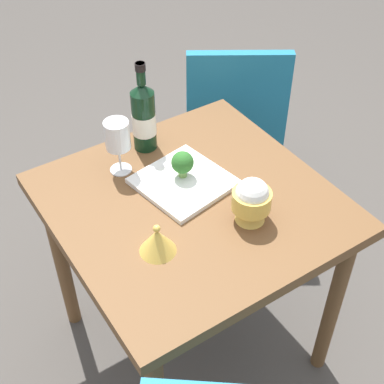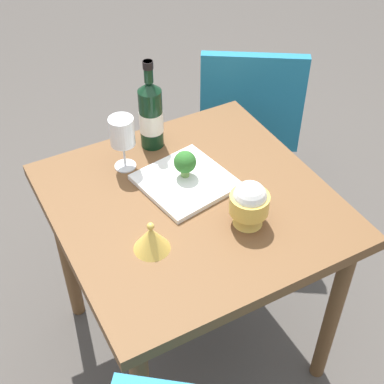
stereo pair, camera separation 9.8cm
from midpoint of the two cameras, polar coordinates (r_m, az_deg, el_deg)
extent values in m
plane|color=#4C4742|center=(2.16, -1.34, -15.05)|extent=(8.00, 8.00, 0.00)
cube|color=brown|center=(1.62, -1.73, -1.36)|extent=(0.79, 0.79, 0.04)
cylinder|color=brown|center=(2.01, -14.80, -6.94)|extent=(0.05, 0.05, 0.68)
cylinder|color=brown|center=(2.20, 1.23, 0.02)|extent=(0.05, 0.05, 0.68)
cylinder|color=brown|center=(1.87, 12.98, -11.45)|extent=(0.05, 0.05, 0.68)
cube|color=teal|center=(2.44, 3.02, 7.66)|extent=(0.55, 0.55, 0.02)
cube|color=teal|center=(2.18, 3.47, 9.56)|extent=(0.25, 0.36, 0.40)
cylinder|color=black|center=(2.71, -0.95, 5.74)|extent=(0.03, 0.03, 0.43)
cylinder|color=black|center=(2.72, 6.25, 5.76)|extent=(0.03, 0.03, 0.43)
cylinder|color=black|center=(2.44, -0.95, 1.01)|extent=(0.03, 0.03, 0.43)
cylinder|color=black|center=(2.46, 6.99, 1.07)|extent=(0.03, 0.03, 0.43)
cylinder|color=black|center=(1.75, -6.62, 7.33)|extent=(0.07, 0.07, 0.20)
cone|color=black|center=(1.69, -6.93, 10.59)|extent=(0.07, 0.07, 0.03)
cylinder|color=black|center=(1.67, -7.07, 12.05)|extent=(0.03, 0.03, 0.07)
cylinder|color=black|center=(1.65, -7.14, 12.74)|extent=(0.03, 0.03, 0.02)
cylinder|color=silver|center=(1.76, -6.59, 7.06)|extent=(0.08, 0.08, 0.07)
cylinder|color=white|center=(1.73, -8.99, 2.28)|extent=(0.07, 0.07, 0.00)
cylinder|color=white|center=(1.70, -9.15, 3.44)|extent=(0.01, 0.01, 0.08)
cylinder|color=white|center=(1.65, -9.48, 5.82)|extent=(0.08, 0.08, 0.09)
cone|color=gold|center=(1.53, 4.26, -2.28)|extent=(0.08, 0.08, 0.04)
cylinder|color=gold|center=(1.50, 4.35, -0.91)|extent=(0.11, 0.11, 0.05)
sphere|color=white|center=(1.49, 4.40, -0.27)|extent=(0.09, 0.09, 0.09)
cone|color=gold|center=(1.44, -5.56, -5.12)|extent=(0.10, 0.10, 0.07)
sphere|color=gold|center=(1.41, -5.68, -3.86)|extent=(0.02, 0.02, 0.02)
cube|color=white|center=(1.65, -2.59, 1.02)|extent=(0.29, 0.29, 0.02)
cylinder|color=#729E4C|center=(1.65, -2.68, 2.02)|extent=(0.03, 0.03, 0.03)
sphere|color=#2D6B28|center=(1.63, -2.72, 3.04)|extent=(0.07, 0.07, 0.07)
cone|color=orange|center=(1.69, -2.61, 3.57)|extent=(0.03, 0.03, 0.05)
camera|label=1|loc=(0.05, -91.77, -1.59)|focal=51.37mm
camera|label=2|loc=(0.05, 88.23, 1.59)|focal=51.37mm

